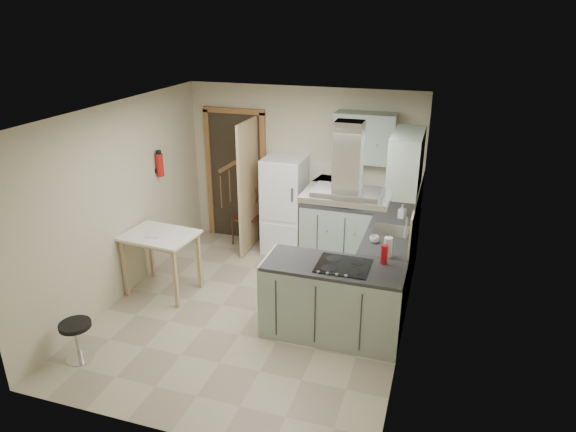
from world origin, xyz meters
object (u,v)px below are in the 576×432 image
(drop_leaf_table, at_px, (162,263))
(peninsula, at_px, (333,300))
(fridge, at_px, (284,205))
(stool, at_px, (78,341))
(extractor_hood, at_px, (346,196))
(microwave, at_px, (335,191))
(bentwood_chair, at_px, (246,218))

(drop_leaf_table, bearing_deg, peninsula, -1.59)
(fridge, height_order, drop_leaf_table, fridge)
(peninsula, relative_size, stool, 3.45)
(fridge, bearing_deg, peninsula, -58.26)
(peninsula, xyz_separation_m, extractor_hood, (0.10, 0.00, 1.27))
(fridge, distance_m, microwave, 0.84)
(fridge, bearing_deg, microwave, -0.80)
(drop_leaf_table, distance_m, stool, 1.56)
(drop_leaf_table, bearing_deg, microwave, 46.62)
(extractor_hood, bearing_deg, bentwood_chair, 134.33)
(extractor_hood, bearing_deg, stool, -153.84)
(drop_leaf_table, relative_size, bentwood_chair, 0.99)
(peninsula, relative_size, drop_leaf_table, 1.73)
(stool, bearing_deg, microwave, 57.75)
(bentwood_chair, height_order, stool, bentwood_chair)
(peninsula, relative_size, bentwood_chair, 1.72)
(peninsula, bearing_deg, bentwood_chair, 132.85)
(fridge, relative_size, extractor_hood, 1.67)
(fridge, bearing_deg, stool, -111.32)
(extractor_hood, relative_size, stool, 2.01)
(fridge, relative_size, microwave, 2.53)
(fridge, height_order, stool, fridge)
(fridge, relative_size, peninsula, 0.97)
(drop_leaf_table, xyz_separation_m, bentwood_chair, (0.48, 1.76, 0.03))
(stool, bearing_deg, bentwood_chair, 79.42)
(drop_leaf_table, distance_m, microwave, 2.64)
(extractor_hood, distance_m, microwave, 2.15)
(peninsula, distance_m, bentwood_chair, 2.76)
(peninsula, height_order, stool, peninsula)
(fridge, distance_m, bentwood_chair, 0.72)
(extractor_hood, xyz_separation_m, bentwood_chair, (-1.98, 2.03, -1.27))
(stool, bearing_deg, peninsula, 27.06)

